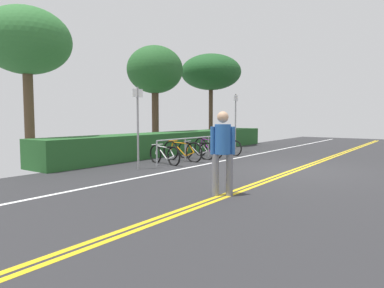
{
  "coord_description": "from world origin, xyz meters",
  "views": [
    {
      "loc": [
        -10.04,
        -3.43,
        1.56
      ],
      "look_at": [
        -0.62,
        3.39,
        0.66
      ],
      "focal_mm": 32.17,
      "sensor_mm": 36.0,
      "label": 1
    }
  ],
  "objects_px": {
    "tree_far_right": "(211,72)",
    "sign_post_near": "(138,120)",
    "bicycle_1": "(182,151)",
    "pedestrian": "(223,147)",
    "bicycle_2": "(196,150)",
    "tree_mid": "(155,71)",
    "tree_near_left": "(26,42)",
    "bicycle_3": "(208,147)",
    "bike_rack": "(197,143)",
    "sign_post_far": "(236,118)",
    "bicycle_4": "(225,147)",
    "bicycle_0": "(164,155)"
  },
  "relations": [
    {
      "from": "tree_near_left",
      "to": "sign_post_far",
      "type": "bearing_deg",
      "value": -28.16
    },
    {
      "from": "bicycle_3",
      "to": "sign_post_far",
      "type": "bearing_deg",
      "value": -2.78
    },
    {
      "from": "bicycle_2",
      "to": "sign_post_far",
      "type": "distance_m",
      "value": 3.13
    },
    {
      "from": "sign_post_near",
      "to": "bicycle_4",
      "type": "bearing_deg",
      "value": -0.92
    },
    {
      "from": "bike_rack",
      "to": "bicycle_1",
      "type": "distance_m",
      "value": 0.89
    },
    {
      "from": "bicycle_4",
      "to": "tree_mid",
      "type": "xyz_separation_m",
      "value": [
        -0.3,
        3.63,
        3.41
      ]
    },
    {
      "from": "bicycle_1",
      "to": "bicycle_3",
      "type": "relative_size",
      "value": 1.07
    },
    {
      "from": "bicycle_2",
      "to": "tree_mid",
      "type": "relative_size",
      "value": 0.33
    },
    {
      "from": "pedestrian",
      "to": "sign_post_near",
      "type": "bearing_deg",
      "value": 68.3
    },
    {
      "from": "pedestrian",
      "to": "tree_near_left",
      "type": "relative_size",
      "value": 0.32
    },
    {
      "from": "bicycle_2",
      "to": "tree_near_left",
      "type": "relative_size",
      "value": 0.31
    },
    {
      "from": "bike_rack",
      "to": "sign_post_far",
      "type": "height_order",
      "value": "sign_post_far"
    },
    {
      "from": "bike_rack",
      "to": "pedestrian",
      "type": "distance_m",
      "value": 6.14
    },
    {
      "from": "tree_mid",
      "to": "bike_rack",
      "type": "bearing_deg",
      "value": -113.76
    },
    {
      "from": "sign_post_near",
      "to": "bicycle_2",
      "type": "bearing_deg",
      "value": 1.46
    },
    {
      "from": "bicycle_0",
      "to": "bicycle_4",
      "type": "xyz_separation_m",
      "value": [
        3.69,
        -0.18,
        0.0
      ]
    },
    {
      "from": "bike_rack",
      "to": "tree_near_left",
      "type": "distance_m",
      "value": 6.76
    },
    {
      "from": "bicycle_2",
      "to": "sign_post_near",
      "type": "relative_size",
      "value": 0.66
    },
    {
      "from": "tree_near_left",
      "to": "tree_mid",
      "type": "height_order",
      "value": "tree_near_left"
    },
    {
      "from": "bicycle_2",
      "to": "bicycle_3",
      "type": "height_order",
      "value": "bicycle_3"
    },
    {
      "from": "pedestrian",
      "to": "bicycle_4",
      "type": "bearing_deg",
      "value": 29.98
    },
    {
      "from": "bicycle_3",
      "to": "pedestrian",
      "type": "xyz_separation_m",
      "value": [
        -5.54,
        -3.95,
        0.6
      ]
    },
    {
      "from": "tree_near_left",
      "to": "tree_mid",
      "type": "xyz_separation_m",
      "value": [
        5.94,
        -0.32,
        -0.31
      ]
    },
    {
      "from": "sign_post_far",
      "to": "tree_mid",
      "type": "height_order",
      "value": "tree_mid"
    },
    {
      "from": "tree_near_left",
      "to": "tree_mid",
      "type": "relative_size",
      "value": 1.06
    },
    {
      "from": "bike_rack",
      "to": "tree_far_right",
      "type": "distance_m",
      "value": 7.31
    },
    {
      "from": "tree_mid",
      "to": "tree_far_right",
      "type": "relative_size",
      "value": 0.97
    },
    {
      "from": "bicycle_3",
      "to": "tree_near_left",
      "type": "relative_size",
      "value": 0.33
    },
    {
      "from": "sign_post_near",
      "to": "tree_mid",
      "type": "xyz_separation_m",
      "value": [
        4.72,
        3.55,
        2.26
      ]
    },
    {
      "from": "bicycle_0",
      "to": "bicycle_1",
      "type": "height_order",
      "value": "bicycle_1"
    },
    {
      "from": "bicycle_1",
      "to": "sign_post_near",
      "type": "height_order",
      "value": "sign_post_near"
    },
    {
      "from": "tree_far_right",
      "to": "sign_post_near",
      "type": "bearing_deg",
      "value": -160.64
    },
    {
      "from": "bicycle_3",
      "to": "bicycle_1",
      "type": "bearing_deg",
      "value": 178.71
    },
    {
      "from": "bicycle_0",
      "to": "sign_post_near",
      "type": "bearing_deg",
      "value": -175.78
    },
    {
      "from": "bike_rack",
      "to": "sign_post_far",
      "type": "xyz_separation_m",
      "value": [
        2.84,
        -0.06,
        0.92
      ]
    },
    {
      "from": "pedestrian",
      "to": "tree_mid",
      "type": "xyz_separation_m",
      "value": [
        6.26,
        7.41,
        2.77
      ]
    },
    {
      "from": "bicycle_2",
      "to": "pedestrian",
      "type": "height_order",
      "value": "pedestrian"
    },
    {
      "from": "bicycle_2",
      "to": "tree_far_right",
      "type": "relative_size",
      "value": 0.32
    },
    {
      "from": "bicycle_4",
      "to": "tree_near_left",
      "type": "bearing_deg",
      "value": 147.66
    },
    {
      "from": "tree_far_right",
      "to": "bicycle_3",
      "type": "bearing_deg",
      "value": -148.11
    },
    {
      "from": "bicycle_1",
      "to": "bicycle_0",
      "type": "bearing_deg",
      "value": -178.29
    },
    {
      "from": "bike_rack",
      "to": "bicycle_0",
      "type": "distance_m",
      "value": 1.88
    },
    {
      "from": "bicycle_0",
      "to": "bicycle_4",
      "type": "height_order",
      "value": "bicycle_4"
    },
    {
      "from": "bicycle_0",
      "to": "sign_post_far",
      "type": "relative_size",
      "value": 0.63
    },
    {
      "from": "bike_rack",
      "to": "tree_far_right",
      "type": "relative_size",
      "value": 0.92
    },
    {
      "from": "bicycle_3",
      "to": "bike_rack",
      "type": "bearing_deg",
      "value": -177.24
    },
    {
      "from": "bike_rack",
      "to": "bicycle_2",
      "type": "relative_size",
      "value": 2.84
    },
    {
      "from": "bicycle_3",
      "to": "sign_post_far",
      "type": "height_order",
      "value": "sign_post_far"
    },
    {
      "from": "bicycle_2",
      "to": "bicycle_0",
      "type": "bearing_deg",
      "value": 179.43
    },
    {
      "from": "bicycle_1",
      "to": "pedestrian",
      "type": "height_order",
      "value": "pedestrian"
    }
  ]
}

